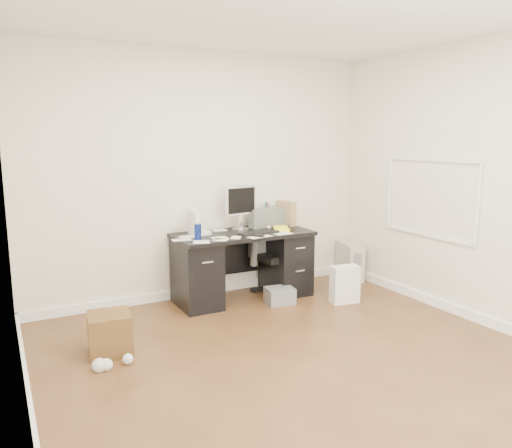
{
  "coord_description": "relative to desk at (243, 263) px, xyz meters",
  "views": [
    {
      "loc": [
        -2.08,
        -3.16,
        1.79
      ],
      "look_at": [
        0.23,
        1.2,
        0.92
      ],
      "focal_mm": 35.0,
      "sensor_mm": 36.0,
      "label": 1
    }
  ],
  "objects": [
    {
      "name": "yellow_book",
      "position": [
        0.44,
        -0.09,
        0.37
      ],
      "size": [
        0.25,
        0.27,
        0.04
      ],
      "primitive_type": "cube",
      "rotation": [
        0.0,
        0.0,
        -0.42
      ],
      "color": "#FDFF1B",
      "rests_on": "desk"
    },
    {
      "name": "desk_printer",
      "position": [
        0.27,
        -0.34,
        -0.31
      ],
      "size": [
        0.33,
        0.28,
        0.17
      ],
      "primitive_type": "cube",
      "rotation": [
        0.0,
        0.0,
        -0.15
      ],
      "color": "slate",
      "rests_on": "ground"
    },
    {
      "name": "paper_remote",
      "position": [
        0.05,
        -0.26,
        0.36
      ],
      "size": [
        0.3,
        0.26,
        0.02
      ],
      "primitive_type": null,
      "rotation": [
        0.0,
        0.0,
        0.16
      ],
      "color": "silver",
      "rests_on": "desk"
    },
    {
      "name": "pc_tower",
      "position": [
        1.55,
        0.07,
        -0.17
      ],
      "size": [
        0.31,
        0.5,
        0.46
      ],
      "primitive_type": "cube",
      "rotation": [
        0.0,
        0.0,
        -0.25
      ],
      "color": "#B9B6A7",
      "rests_on": "ground"
    },
    {
      "name": "room_shell",
      "position": [
        -0.27,
        -1.62,
        1.26
      ],
      "size": [
        4.02,
        4.02,
        2.71
      ],
      "color": "silver",
      "rests_on": "ground"
    },
    {
      "name": "computer_mouse",
      "position": [
        0.31,
        -0.02,
        0.38
      ],
      "size": [
        0.08,
        0.08,
        0.06
      ],
      "primitive_type": "sphere",
      "rotation": [
        0.0,
        0.0,
        0.4
      ],
      "color": "silver",
      "rests_on": "desk"
    },
    {
      "name": "pen_cup",
      "position": [
        0.45,
        0.26,
        0.49
      ],
      "size": [
        0.13,
        0.13,
        0.28
      ],
      "primitive_type": null,
      "rotation": [
        0.0,
        0.0,
        0.1
      ],
      "color": "#502D17",
      "rests_on": "desk"
    },
    {
      "name": "keyboard",
      "position": [
        0.11,
        -0.16,
        0.36
      ],
      "size": [
        0.45,
        0.18,
        0.02
      ],
      "primitive_type": "cube",
      "rotation": [
        0.0,
        0.0,
        0.08
      ],
      "color": "black",
      "rests_on": "desk"
    },
    {
      "name": "lcd_monitor",
      "position": [
        0.04,
        0.14,
        0.61
      ],
      "size": [
        0.44,
        0.3,
        0.51
      ],
      "primitive_type": null,
      "rotation": [
        0.0,
        0.0,
        0.17
      ],
      "color": "silver",
      "rests_on": "desk"
    },
    {
      "name": "travel_mug",
      "position": [
        -0.57,
        -0.11,
        0.43
      ],
      "size": [
        0.09,
        0.09,
        0.16
      ],
      "primitive_type": "cylinder",
      "rotation": [
        0.0,
        0.0,
        -0.31
      ],
      "color": "navy",
      "rests_on": "desk"
    },
    {
      "name": "shopping_bag",
      "position": [
        0.91,
        -0.66,
        -0.19
      ],
      "size": [
        0.33,
        0.26,
        0.41
      ],
      "primitive_type": "cube",
      "rotation": [
        0.0,
        0.0,
        -0.17
      ],
      "color": "white",
      "rests_on": "ground"
    },
    {
      "name": "ground",
      "position": [
        -0.3,
        -1.65,
        -0.4
      ],
      "size": [
        4.0,
        4.0,
        0.0
      ],
      "primitive_type": "plane",
      "color": "#4D2E18",
      "rests_on": "ground"
    },
    {
      "name": "magazine_file",
      "position": [
        0.66,
        0.17,
        0.49
      ],
      "size": [
        0.18,
        0.27,
        0.29
      ],
      "primitive_type": "cube",
      "rotation": [
        0.0,
        0.0,
        0.24
      ],
      "color": "olive",
      "rests_on": "desk"
    },
    {
      "name": "loose_papers",
      "position": [
        -0.2,
        -0.05,
        0.35
      ],
      "size": [
        1.1,
        0.6,
        0.0
      ],
      "primitive_type": null,
      "color": "silver",
      "rests_on": "desk"
    },
    {
      "name": "wicker_basket",
      "position": [
        -1.62,
        -0.77,
        -0.23
      ],
      "size": [
        0.38,
        0.38,
        0.34
      ],
      "primitive_type": "cube",
      "rotation": [
        0.0,
        0.0,
        -0.12
      ],
      "color": "#4E3717",
      "rests_on": "ground"
    },
    {
      "name": "white_binder",
      "position": [
        -0.52,
        0.12,
        0.48
      ],
      "size": [
        0.11,
        0.23,
        0.26
      ],
      "primitive_type": "cube",
      "rotation": [
        0.0,
        0.0,
        0.03
      ],
      "color": "silver",
      "rests_on": "desk"
    },
    {
      "name": "desk",
      "position": [
        0.0,
        0.0,
        0.0
      ],
      "size": [
        1.5,
        0.7,
        0.75
      ],
      "color": "black",
      "rests_on": "ground"
    },
    {
      "name": "office_chair",
      "position": [
        0.44,
        0.02,
        0.09
      ],
      "size": [
        0.59,
        0.59,
        0.97
      ],
      "primitive_type": null,
      "rotation": [
        0.0,
        0.0,
        0.08
      ],
      "color": "#505350",
      "rests_on": "ground"
    }
  ]
}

